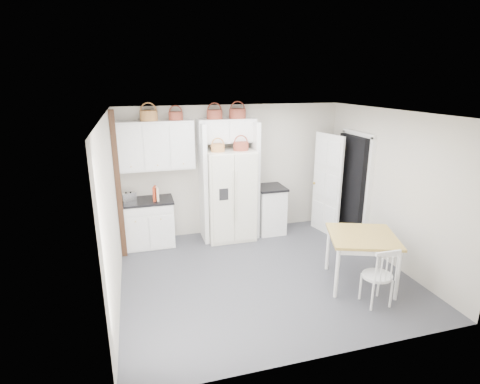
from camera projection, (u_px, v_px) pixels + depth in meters
name	position (u px, v px, depth m)	size (l,w,h in m)	color
floor	(264.00, 274.00, 6.14)	(4.50, 4.50, 0.00)	#424550
ceiling	(267.00, 113.00, 5.39)	(4.50, 4.50, 0.00)	white
wall_back	(232.00, 170.00, 7.60)	(4.50, 4.50, 0.00)	beige
wall_left	(112.00, 212.00, 5.17)	(4.00, 4.00, 0.00)	beige
wall_right	(390.00, 188.00, 6.35)	(4.00, 4.00, 0.00)	beige
refrigerator	(230.00, 195.00, 7.36)	(0.92, 0.74, 1.78)	silver
base_cab_left	(148.00, 224.00, 7.12)	(0.94, 0.59, 0.87)	white
base_cab_right	(269.00, 210.00, 7.75)	(0.53, 0.64, 0.94)	white
dining_table	(360.00, 259.00, 5.76)	(0.97, 0.97, 0.81)	olive
windsor_chair	(377.00, 276.00, 5.22)	(0.43, 0.39, 0.87)	white
counter_left	(146.00, 201.00, 6.99)	(0.98, 0.63, 0.04)	black
counter_right	(270.00, 187.00, 7.61)	(0.57, 0.68, 0.04)	black
toaster	(129.00, 197.00, 6.87)	(0.25, 0.14, 0.17)	silver
cookbook_red	(155.00, 194.00, 6.91)	(0.04, 0.18, 0.27)	#B03418
cookbook_cream	(157.00, 194.00, 6.92)	(0.04, 0.17, 0.26)	beige
basket_upper_b	(149.00, 116.00, 6.70)	(0.31, 0.31, 0.18)	#995629
basket_upper_c	(176.00, 116.00, 6.83)	(0.26, 0.26, 0.15)	maroon
basket_bridge_a	(214.00, 115.00, 7.02)	(0.30, 0.30, 0.17)	maroon
basket_bridge_b	(238.00, 114.00, 7.14)	(0.32, 0.32, 0.18)	maroon
basket_fridge_a	(218.00, 148.00, 6.92)	(0.26, 0.26, 0.14)	#995629
basket_fridge_b	(241.00, 146.00, 7.04)	(0.29, 0.29, 0.16)	maroon
upper_cabinet	(156.00, 145.00, 6.88)	(1.40, 0.34, 0.90)	white
bridge_cabinet	(227.00, 131.00, 7.17)	(1.12, 0.34, 0.45)	white
fridge_panel_left	(203.00, 183.00, 7.20)	(0.08, 0.60, 2.30)	white
fridge_panel_right	(254.00, 179.00, 7.47)	(0.08, 0.60, 2.30)	white
trim_post	(118.00, 187.00, 6.43)	(0.09, 0.09, 2.60)	black
doorway_void	(352.00, 188.00, 7.33)	(0.18, 0.85, 2.05)	black
door_slab	(327.00, 185.00, 7.54)	(0.80, 0.04, 2.05)	white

